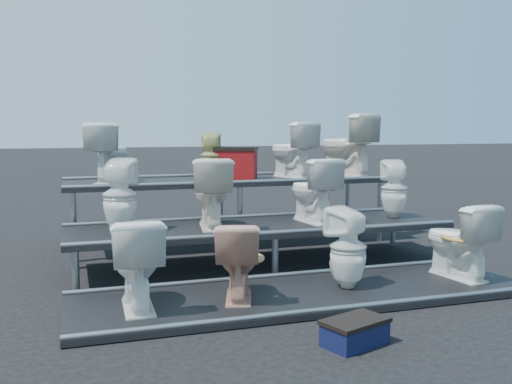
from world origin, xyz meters
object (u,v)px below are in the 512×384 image
object	(u,v)px
toilet_3	(458,240)
toilet_10	(292,150)
toilet_6	(313,190)
red_crate	(236,165)
toilet_7	(394,189)
toilet_8	(109,153)
toilet_11	(346,145)
toilet_9	(211,156)
toilet_4	(120,196)
toilet_2	(348,248)
toilet_1	(238,260)
toilet_0	(136,263)
toilet_5	(211,193)
step_stool	(355,334)

from	to	relation	value
toilet_3	toilet_10	size ratio (longest dim) A/B	1.00
toilet_6	red_crate	distance (m)	1.42
toilet_7	red_crate	bearing A→B (deg)	-21.23
toilet_3	toilet_8	world-z (taller)	toilet_8
toilet_11	toilet_9	bearing A→B (deg)	-21.57
toilet_4	toilet_7	distance (m)	3.21
toilet_3	toilet_2	bearing A→B (deg)	-7.68
toilet_11	toilet_1	bearing A→B (deg)	26.43
toilet_0	toilet_7	size ratio (longest dim) A/B	1.09
toilet_8	toilet_4	bearing A→B (deg)	113.08
toilet_7	toilet_10	world-z (taller)	toilet_10
toilet_2	toilet_3	world-z (taller)	toilet_2
toilet_3	toilet_9	distance (m)	3.28
toilet_10	toilet_7	bearing A→B (deg)	104.68
toilet_1	toilet_8	xyz separation A→B (m)	(-0.89, 2.60, 0.83)
toilet_0	toilet_3	world-z (taller)	toilet_0
toilet_5	toilet_9	size ratio (longest dim) A/B	1.24
step_stool	toilet_5	bearing A→B (deg)	81.08
toilet_3	toilet_4	bearing A→B (deg)	-30.18
toilet_4	toilet_6	bearing A→B (deg)	-159.00
toilet_3	red_crate	world-z (taller)	red_crate
toilet_1	toilet_6	xyz separation A→B (m)	(1.27, 1.30, 0.43)
toilet_8	toilet_11	xyz separation A→B (m)	(3.23, 0.00, 0.06)
toilet_5	toilet_0	bearing A→B (deg)	62.57
toilet_10	toilet_11	bearing A→B (deg)	162.73
toilet_1	toilet_3	distance (m)	2.26
toilet_1	toilet_3	xyz separation A→B (m)	(2.26, 0.00, 0.03)
toilet_4	toilet_11	world-z (taller)	toilet_11
toilet_1	toilet_4	bearing A→B (deg)	-38.65
toilet_0	toilet_8	bearing A→B (deg)	-87.74
toilet_0	toilet_1	bearing A→B (deg)	-178.38
toilet_10	step_stool	size ratio (longest dim) A/B	1.68
toilet_4	toilet_7	bearing A→B (deg)	-159.00
toilet_0	step_stool	distance (m)	1.84
toilet_2	toilet_7	bearing A→B (deg)	-155.57
toilet_7	toilet_1	bearing A→B (deg)	46.94
toilet_9	toilet_11	size ratio (longest dim) A/B	0.71
toilet_7	toilet_9	bearing A→B (deg)	-16.05
toilet_0	toilet_7	bearing A→B (deg)	-156.24
toilet_2	toilet_3	bearing A→B (deg)	158.88
toilet_8	step_stool	distance (m)	4.17
step_stool	toilet_4	bearing A→B (deg)	100.57
toilet_1	step_stool	bearing A→B (deg)	132.12
toilet_0	toilet_4	bearing A→B (deg)	-87.72
toilet_0	toilet_6	distance (m)	2.53
toilet_4	toilet_5	distance (m)	0.96
toilet_2	step_stool	size ratio (longest dim) A/B	1.68
toilet_3	toilet_7	world-z (taller)	toilet_7
red_crate	toilet_6	bearing A→B (deg)	-43.52
toilet_5	step_stool	world-z (taller)	toilet_5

